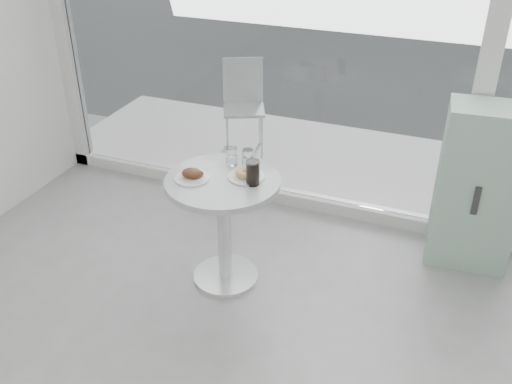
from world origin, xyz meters
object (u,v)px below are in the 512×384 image
at_px(patio_chair, 244,100).
at_px(cola_glass, 253,173).
at_px(mint_cabinet, 478,187).
at_px(main_table, 224,209).
at_px(water_tumbler_b, 248,159).
at_px(plate_fritter, 193,175).
at_px(plate_donut, 246,174).
at_px(water_tumbler_a, 232,157).

xyz_separation_m(patio_chair, cola_glass, (0.82, -1.82, 0.31)).
xyz_separation_m(mint_cabinet, patio_chair, (-2.11, 0.99, -0.04)).
relative_size(main_table, water_tumbler_b, 6.65).
height_order(plate_fritter, plate_donut, plate_fritter).
distance_m(main_table, cola_glass, 0.35).
distance_m(plate_fritter, water_tumbler_a, 0.30).
bearing_deg(cola_glass, water_tumbler_a, 139.27).
distance_m(plate_fritter, plate_donut, 0.33).
distance_m(plate_donut, water_tumbler_b, 0.15).
distance_m(plate_donut, water_tumbler_a, 0.20).
bearing_deg(water_tumbler_b, plate_donut, -71.41).
height_order(main_table, water_tumbler_a, water_tumbler_a).
xyz_separation_m(main_table, mint_cabinet, (1.48, 0.84, 0.02)).
bearing_deg(cola_glass, plate_donut, 137.04).
bearing_deg(mint_cabinet, water_tumbler_b, -160.94).
bearing_deg(water_tumbler_a, cola_glass, -40.73).
xyz_separation_m(plate_fritter, water_tumbler_b, (0.25, 0.28, 0.02)).
bearing_deg(plate_donut, water_tumbler_a, 140.35).
relative_size(patio_chair, plate_fritter, 3.99).
xyz_separation_m(mint_cabinet, plate_fritter, (-1.66, -0.91, 0.22)).
xyz_separation_m(mint_cabinet, plate_donut, (-1.36, -0.76, 0.22)).
height_order(plate_donut, water_tumbler_a, water_tumbler_a).
bearing_deg(main_table, patio_chair, 108.77).
height_order(mint_cabinet, water_tumbler_a, mint_cabinet).
height_order(mint_cabinet, water_tumbler_b, mint_cabinet).
bearing_deg(plate_donut, patio_chair, 113.11).
xyz_separation_m(water_tumbler_a, water_tumbler_b, (0.10, 0.02, -0.00)).
height_order(main_table, plate_fritter, plate_fritter).
bearing_deg(patio_chair, main_table, -95.86).
distance_m(mint_cabinet, water_tumbler_a, 1.66).
relative_size(plate_fritter, plate_donut, 0.93).
bearing_deg(main_table, plate_donut, 29.78).
bearing_deg(plate_fritter, patio_chair, 103.39).
xyz_separation_m(main_table, plate_fritter, (-0.17, -0.07, 0.25)).
relative_size(main_table, cola_glass, 4.91).
relative_size(mint_cabinet, water_tumbler_a, 9.80).
bearing_deg(patio_chair, mint_cabinet, -49.88).
distance_m(plate_fritter, cola_glass, 0.38).
xyz_separation_m(patio_chair, plate_donut, (0.75, -1.76, 0.25)).
relative_size(plate_fritter, water_tumbler_b, 1.87).
height_order(plate_fritter, cola_glass, cola_glass).
height_order(plate_donut, cola_glass, cola_glass).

